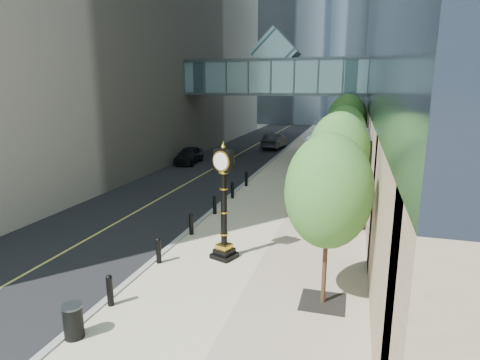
% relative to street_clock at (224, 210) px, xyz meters
% --- Properties ---
extents(ground, '(320.00, 320.00, 0.00)m').
position_rel_street_clock_xyz_m(ground, '(0.44, -5.37, -2.02)').
color(ground, gray).
rests_on(ground, ground).
extents(road, '(8.00, 180.00, 0.02)m').
position_rel_street_clock_xyz_m(road, '(-6.56, 34.63, -2.01)').
color(road, black).
rests_on(road, ground).
extents(sidewalk, '(8.00, 180.00, 0.06)m').
position_rel_street_clock_xyz_m(sidewalk, '(1.44, 34.63, -1.99)').
color(sidewalk, '#BCB191').
rests_on(sidewalk, ground).
extents(curb, '(0.25, 180.00, 0.07)m').
position_rel_street_clock_xyz_m(curb, '(-2.56, 34.63, -1.98)').
color(curb, gray).
rests_on(curb, ground).
extents(skywalk, '(17.00, 4.20, 5.80)m').
position_rel_street_clock_xyz_m(skywalk, '(-2.56, 22.63, 5.70)').
color(skywalk, slate).
rests_on(skywalk, ground).
extents(entrance_canopy, '(3.00, 8.00, 4.38)m').
position_rel_street_clock_xyz_m(entrance_canopy, '(3.92, 8.63, 2.17)').
color(entrance_canopy, '#383F44').
rests_on(entrance_canopy, ground).
extents(bollard_row, '(0.20, 16.20, 0.90)m').
position_rel_street_clock_xyz_m(bollard_row, '(-2.26, 3.63, -1.51)').
color(bollard_row, black).
rests_on(bollard_row, sidewalk).
extents(street_trees, '(2.98, 28.68, 6.13)m').
position_rel_street_clock_xyz_m(street_trees, '(4.04, 11.48, 1.88)').
color(street_trees, black).
rests_on(street_trees, sidewalk).
extents(street_clock, '(1.09, 1.09, 4.51)m').
position_rel_street_clock_xyz_m(street_clock, '(0.00, 0.00, 0.00)').
color(street_clock, black).
rests_on(street_clock, sidewalk).
extents(trash_bin, '(0.54, 0.54, 0.90)m').
position_rel_street_clock_xyz_m(trash_bin, '(-2.26, -6.06, -1.51)').
color(trash_bin, black).
rests_on(trash_bin, sidewalk).
extents(pedestrian, '(0.71, 0.49, 1.89)m').
position_rel_street_clock_xyz_m(pedestrian, '(4.45, 6.25, -1.01)').
color(pedestrian, '#A39E95').
rests_on(pedestrian, sidewalk).
extents(car_near, '(2.05, 4.42, 1.47)m').
position_rel_street_clock_xyz_m(car_near, '(-9.44, 18.58, -1.26)').
color(car_near, black).
rests_on(car_near, road).
extents(car_far, '(2.17, 5.07, 1.63)m').
position_rel_street_clock_xyz_m(car_far, '(-3.85, 29.48, -1.18)').
color(car_far, black).
rests_on(car_far, road).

